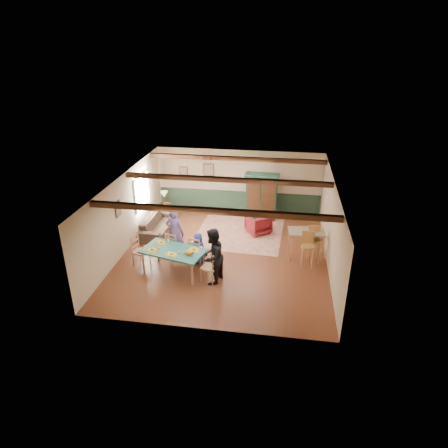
# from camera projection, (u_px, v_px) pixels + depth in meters

# --- Properties ---
(floor) EXTENTS (8.00, 8.00, 0.00)m
(floor) POSITION_uv_depth(u_px,v_px,m) (224.00, 254.00, 13.96)
(floor) COLOR #592919
(floor) RESTS_ON ground
(wall_back) EXTENTS (7.00, 0.02, 2.70)m
(wall_back) POSITION_uv_depth(u_px,v_px,m) (239.00, 181.00, 16.98)
(wall_back) COLOR beige
(wall_back) RESTS_ON floor
(wall_left) EXTENTS (0.02, 8.00, 2.70)m
(wall_left) POSITION_uv_depth(u_px,v_px,m) (125.00, 213.00, 13.88)
(wall_left) COLOR beige
(wall_left) RESTS_ON floor
(wall_right) EXTENTS (0.02, 8.00, 2.70)m
(wall_right) POSITION_uv_depth(u_px,v_px,m) (331.00, 226.00, 12.91)
(wall_right) COLOR beige
(wall_right) RESTS_ON floor
(ceiling) EXTENTS (7.00, 8.00, 0.02)m
(ceiling) POSITION_uv_depth(u_px,v_px,m) (224.00, 181.00, 12.83)
(ceiling) COLOR silver
(ceiling) RESTS_ON wall_back
(wainscot_back) EXTENTS (6.95, 0.03, 0.90)m
(wainscot_back) POSITION_uv_depth(u_px,v_px,m) (238.00, 201.00, 17.34)
(wainscot_back) COLOR #1E382A
(wainscot_back) RESTS_ON floor
(ceiling_beam_front) EXTENTS (6.95, 0.16, 0.16)m
(ceiling_beam_front) POSITION_uv_depth(u_px,v_px,m) (212.00, 211.00, 10.80)
(ceiling_beam_front) COLOR #321B0E
(ceiling_beam_front) RESTS_ON ceiling
(ceiling_beam_mid) EXTENTS (6.95, 0.16, 0.16)m
(ceiling_beam_mid) POSITION_uv_depth(u_px,v_px,m) (226.00, 180.00, 13.23)
(ceiling_beam_mid) COLOR #321B0E
(ceiling_beam_mid) RESTS_ON ceiling
(ceiling_beam_back) EXTENTS (6.95, 0.16, 0.16)m
(ceiling_beam_back) POSITION_uv_depth(u_px,v_px,m) (236.00, 159.00, 15.56)
(ceiling_beam_back) COLOR #321B0E
(ceiling_beam_back) RESTS_ON ceiling
(window_left) EXTENTS (0.06, 1.60, 1.30)m
(window_left) POSITION_uv_depth(u_px,v_px,m) (142.00, 191.00, 15.32)
(window_left) COLOR white
(window_left) RESTS_ON wall_left
(picture_left_wall) EXTENTS (0.04, 0.42, 0.52)m
(picture_left_wall) POSITION_uv_depth(u_px,v_px,m) (118.00, 209.00, 13.17)
(picture_left_wall) COLOR gray
(picture_left_wall) RESTS_ON wall_left
(picture_back_a) EXTENTS (0.45, 0.04, 0.55)m
(picture_back_a) POSITION_uv_depth(u_px,v_px,m) (209.00, 170.00, 16.95)
(picture_back_a) COLOR gray
(picture_back_a) RESTS_ON wall_back
(picture_back_b) EXTENTS (0.38, 0.04, 0.48)m
(picture_back_b) POSITION_uv_depth(u_px,v_px,m) (183.00, 172.00, 17.16)
(picture_back_b) COLOR gray
(picture_back_b) RESTS_ON wall_back
(dining_table) EXTENTS (2.16, 1.54, 0.81)m
(dining_table) POSITION_uv_depth(u_px,v_px,m) (174.00, 261.00, 12.71)
(dining_table) COLOR #226D67
(dining_table) RESTS_ON floor
(dining_chair_far_left) EXTENTS (0.56, 0.58, 1.03)m
(dining_chair_far_left) POSITION_uv_depth(u_px,v_px,m) (174.00, 245.00, 13.47)
(dining_chair_far_left) COLOR tan
(dining_chair_far_left) RESTS_ON floor
(dining_chair_far_right) EXTENTS (0.56, 0.58, 1.03)m
(dining_chair_far_right) POSITION_uv_depth(u_px,v_px,m) (197.00, 250.00, 13.15)
(dining_chair_far_right) COLOR tan
(dining_chair_far_right) RESTS_ON floor
(dining_chair_end_left) EXTENTS (0.58, 0.56, 1.03)m
(dining_chair_end_left) POSITION_uv_depth(u_px,v_px,m) (141.00, 251.00, 13.11)
(dining_chair_end_left) COLOR tan
(dining_chair_end_left) RESTS_ON floor
(dining_chair_end_right) EXTENTS (0.58, 0.56, 1.03)m
(dining_chair_end_right) POSITION_uv_depth(u_px,v_px,m) (209.00, 267.00, 12.21)
(dining_chair_end_right) COLOR tan
(dining_chair_end_right) RESTS_ON floor
(person_man) EXTENTS (0.77, 0.61, 1.87)m
(person_man) POSITION_uv_depth(u_px,v_px,m) (175.00, 233.00, 13.36)
(person_man) COLOR slate
(person_man) RESTS_ON floor
(person_woman) EXTENTS (0.88, 1.01, 1.79)m
(person_woman) POSITION_uv_depth(u_px,v_px,m) (212.00, 256.00, 12.01)
(person_woman) COLOR black
(person_woman) RESTS_ON floor
(person_child) EXTENTS (0.60, 0.47, 1.09)m
(person_child) POSITION_uv_depth(u_px,v_px,m) (198.00, 248.00, 13.21)
(person_child) COLOR navy
(person_child) RESTS_ON floor
(cat) EXTENTS (0.42, 0.25, 0.20)m
(cat) POSITION_uv_depth(u_px,v_px,m) (188.00, 253.00, 12.19)
(cat) COLOR orange
(cat) RESTS_ON dining_table
(place_setting_near_left) EXTENTS (0.50, 0.42, 0.11)m
(place_setting_near_left) POSITION_uv_depth(u_px,v_px,m) (152.00, 249.00, 12.50)
(place_setting_near_left) COLOR yellow
(place_setting_near_left) RESTS_ON dining_table
(place_setting_near_center) EXTENTS (0.50, 0.42, 0.11)m
(place_setting_near_center) POSITION_uv_depth(u_px,v_px,m) (172.00, 253.00, 12.25)
(place_setting_near_center) COLOR yellow
(place_setting_near_center) RESTS_ON dining_table
(place_setting_far_left) EXTENTS (0.50, 0.42, 0.11)m
(place_setting_far_left) POSITION_uv_depth(u_px,v_px,m) (161.00, 242.00, 12.95)
(place_setting_far_left) COLOR yellow
(place_setting_far_left) RESTS_ON dining_table
(place_setting_far_right) EXTENTS (0.50, 0.42, 0.11)m
(place_setting_far_right) POSITION_uv_depth(u_px,v_px,m) (194.00, 248.00, 12.52)
(place_setting_far_right) COLOR yellow
(place_setting_far_right) RESTS_ON dining_table
(area_rug) EXTENTS (3.43, 4.01, 0.01)m
(area_rug) POSITION_uv_depth(u_px,v_px,m) (241.00, 229.00, 15.78)
(area_rug) COLOR beige
(area_rug) RESTS_ON floor
(armoire) EXTENTS (1.40, 0.61, 1.94)m
(armoire) POSITION_uv_depth(u_px,v_px,m) (261.00, 197.00, 16.36)
(armoire) COLOR #163929
(armoire) RESTS_ON floor
(armchair) EXTENTS (1.13, 1.14, 0.75)m
(armchair) POSITION_uv_depth(u_px,v_px,m) (258.00, 224.00, 15.39)
(armchair) COLOR #53101A
(armchair) RESTS_ON floor
(sofa) EXTENTS (0.94, 2.24, 0.65)m
(sofa) POSITION_uv_depth(u_px,v_px,m) (158.00, 225.00, 15.43)
(sofa) COLOR #3B2E25
(sofa) RESTS_ON floor
(end_table) EXTENTS (0.52, 0.52, 0.62)m
(end_table) POSITION_uv_depth(u_px,v_px,m) (165.00, 211.00, 16.67)
(end_table) COLOR #321B0E
(end_table) RESTS_ON floor
(table_lamp) EXTENTS (0.35, 0.35, 0.57)m
(table_lamp) POSITION_uv_depth(u_px,v_px,m) (164.00, 198.00, 16.42)
(table_lamp) COLOR tan
(table_lamp) RESTS_ON end_table
(counter_table) EXTENTS (1.29, 0.85, 1.02)m
(counter_table) POSITION_uv_depth(u_px,v_px,m) (306.00, 244.00, 13.55)
(counter_table) COLOR #B4A88C
(counter_table) RESTS_ON floor
(bar_stool_left) EXTENTS (0.43, 0.47, 1.20)m
(bar_stool_left) POSITION_uv_depth(u_px,v_px,m) (307.00, 250.00, 12.98)
(bar_stool_left) COLOR #BB8948
(bar_stool_left) RESTS_ON floor
(bar_stool_right) EXTENTS (0.47, 0.51, 1.23)m
(bar_stool_right) POSITION_uv_depth(u_px,v_px,m) (314.00, 244.00, 13.32)
(bar_stool_right) COLOR #BB8948
(bar_stool_right) RESTS_ON floor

